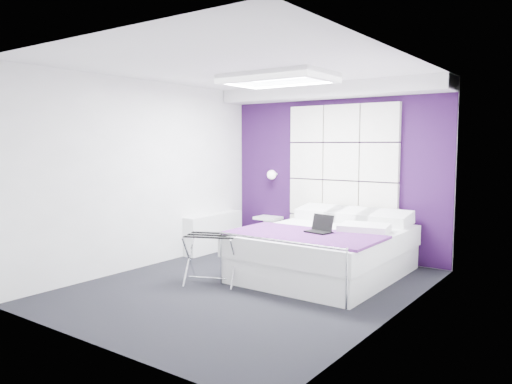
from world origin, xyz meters
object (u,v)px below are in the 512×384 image
(laptop, at_px, (320,228))
(luggage_rack, at_px, (212,259))
(nightstand, at_px, (268,218))
(radiator, at_px, (214,232))
(bed, at_px, (326,250))
(wall_lamp, at_px, (273,175))

(laptop, bearing_deg, luggage_rack, -132.75)
(nightstand, bearing_deg, luggage_rack, -73.26)
(luggage_rack, xyz_separation_m, laptop, (1.06, 0.82, 0.38))
(radiator, distance_m, laptop, 2.41)
(radiator, distance_m, bed, 2.19)
(nightstand, bearing_deg, bed, -31.77)
(nightstand, bearing_deg, laptop, -38.42)
(wall_lamp, relative_size, bed, 0.07)
(nightstand, xyz_separation_m, laptop, (1.72, -1.36, 0.19))
(luggage_rack, height_order, laptop, laptop)
(bed, height_order, laptop, laptop)
(luggage_rack, bearing_deg, bed, 27.35)
(wall_lamp, height_order, laptop, wall_lamp)
(radiator, distance_m, nightstand, 0.94)
(radiator, bearing_deg, luggage_rack, -49.85)
(laptop, bearing_deg, nightstand, 151.30)
(bed, bearing_deg, nightstand, 148.23)
(radiator, relative_size, bed, 0.54)
(radiator, height_order, laptop, laptop)
(bed, distance_m, laptop, 0.52)
(wall_lamp, relative_size, luggage_rack, 0.24)
(radiator, relative_size, nightstand, 2.95)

